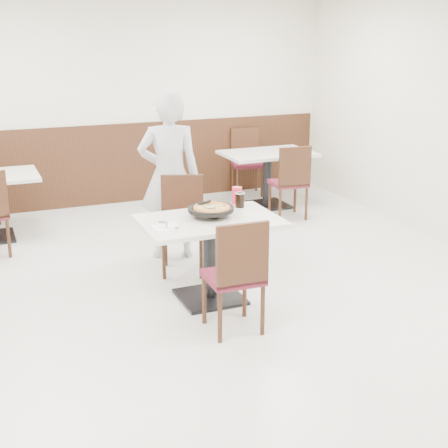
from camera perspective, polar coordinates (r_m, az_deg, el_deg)
name	(u,v)px	position (r m, az deg, el deg)	size (l,w,h in m)	color
floor	(217,294)	(5.76, -0.65, -6.41)	(7.00, 7.00, 0.00)	#B9B9B4
wall_back	(120,101)	(8.67, -9.53, 11.01)	(6.00, 0.04, 2.80)	beige
wainscot_back	(123,164)	(8.78, -9.23, 5.48)	(5.90, 0.03, 1.10)	black
main_table	(210,259)	(5.53, -1.30, -3.26)	(1.20, 0.80, 0.75)	silver
chair_near	(233,274)	(4.94, 0.82, -4.61)	(0.42, 0.42, 0.95)	black
chair_far	(182,227)	(6.13, -3.83, -0.23)	(0.42, 0.42, 0.95)	black
trivet	(213,215)	(5.46, -1.02, 0.82)	(0.12, 0.12, 0.04)	black
pizza_pan	(211,212)	(5.47, -1.21, 1.10)	(0.33, 0.33, 0.01)	black
pizza	(212,210)	(5.46, -1.12, 1.29)	(0.28, 0.28, 0.02)	#B77131
pizza_server	(209,207)	(5.45, -1.34, 1.60)	(0.07, 0.09, 0.00)	silver
napkin	(165,227)	(5.20, -5.46, -0.29)	(0.18, 0.18, 0.00)	white
side_plate	(168,225)	(5.23, -5.17, -0.11)	(0.19, 0.19, 0.01)	white
fork	(167,225)	(5.22, -5.28, -0.05)	(0.02, 0.17, 0.00)	silver
cola_glass	(240,200)	(5.76, 1.46, 2.18)	(0.08, 0.08, 0.13)	black
red_cup	(237,195)	(5.87, 1.20, 2.63)	(0.09, 0.09, 0.16)	red
diner_person	(169,176)	(6.49, -5.03, 4.40)	(0.64, 0.42, 1.75)	#B8B9BD
bg_table_right	(267,179)	(8.52, 3.97, 4.09)	(1.20, 0.80, 0.75)	silver
bg_chair_right_near	(288,181)	(8.00, 5.90, 3.90)	(0.42, 0.42, 0.95)	black
bg_chair_right_far	(247,163)	(9.11, 2.15, 5.63)	(0.42, 0.42, 0.95)	black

